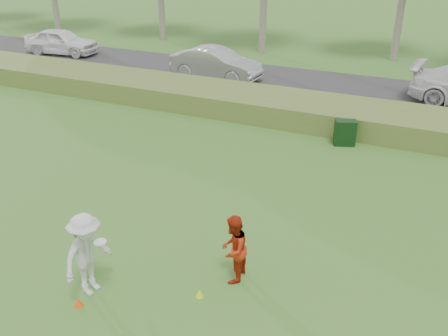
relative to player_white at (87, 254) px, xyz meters
The scene contains 10 objects.
ground 1.62m from the player_white, 23.94° to the left, with size 120.00×120.00×0.00m, color #346822.
reed_strip 12.59m from the player_white, 84.62° to the left, with size 80.00×3.00×0.90m, color #50692A.
park_road 17.59m from the player_white, 86.15° to the left, with size 80.00×6.00×0.06m, color #2D2D2D.
player_white is the anchor object (origin of this frame).
player_red 3.20m from the player_white, 32.10° to the left, with size 0.80×0.63×1.65m, color #B0280F.
cone_orange 1.02m from the player_white, 83.91° to the right, with size 0.19×0.19×0.21m, color #FC510D.
cone_yellow 2.58m from the player_white, 19.73° to the left, with size 0.17×0.17×0.19m, color yellow.
utility_cabinet 11.17m from the player_white, 72.80° to the left, with size 0.76×0.48×0.95m, color black.
car_left 23.91m from the player_white, 132.31° to the left, with size 1.87×4.64×1.58m, color white.
car_mid 17.32m from the player_white, 106.16° to the left, with size 1.69×4.86×1.60m, color silver.
Camera 1 is at (5.19, -7.35, 7.36)m, focal length 40.00 mm.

